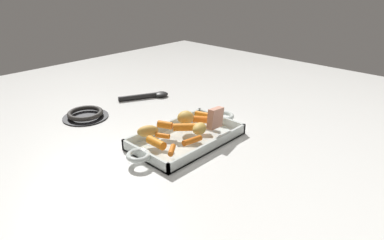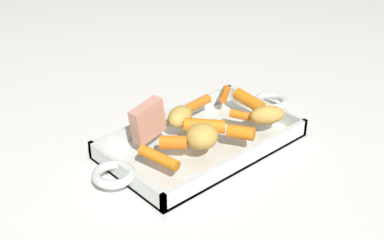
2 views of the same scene
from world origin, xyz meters
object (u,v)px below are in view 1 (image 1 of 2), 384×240
at_px(potato_halved, 148,131).
at_px(baby_carrot_northeast, 200,120).
at_px(potato_golden_small, 199,129).
at_px(baby_carrot_southwest, 156,143).
at_px(baby_carrot_long, 205,115).
at_px(roast_slice_outer, 215,118).
at_px(roasting_dish, 187,138).
at_px(stove_burner_rear, 85,115).
at_px(baby_carrot_center_left, 192,141).
at_px(baby_carrot_short, 172,150).
at_px(baby_carrot_southeast, 163,136).
at_px(potato_near_roast, 186,117).
at_px(baby_carrot_center_right, 184,127).
at_px(baby_carrot_northwest, 165,125).
at_px(serving_spoon, 149,96).

bearing_deg(potato_halved, baby_carrot_northeast, -14.74).
bearing_deg(potato_golden_small, baby_carrot_southwest, 167.14).
bearing_deg(baby_carrot_long, roast_slice_outer, -115.94).
distance_m(baby_carrot_long, potato_golden_small, 0.12).
height_order(roasting_dish, stove_burner_rear, roasting_dish).
height_order(roasting_dish, potato_halved, potato_halved).
bearing_deg(baby_carrot_center_left, baby_carrot_short, 177.75).
distance_m(baby_carrot_southeast, potato_near_roast, 0.12).
distance_m(roast_slice_outer, baby_carrot_northeast, 0.06).
bearing_deg(potato_near_roast, potato_halved, 172.72).
distance_m(roasting_dish, baby_carrot_center_right, 0.03).
relative_size(baby_carrot_northwest, potato_golden_small, 0.80).
xyz_separation_m(roast_slice_outer, baby_carrot_center_left, (-0.12, -0.02, -0.02)).
relative_size(roasting_dish, serving_spoon, 2.17).
relative_size(baby_carrot_center_right, baby_carrot_northwest, 1.55).
height_order(roasting_dish, potato_golden_small, potato_golden_small).
distance_m(potato_golden_small, potato_halved, 0.15).
relative_size(baby_carrot_southeast, baby_carrot_northwest, 0.92).
relative_size(baby_carrot_long, potato_halved, 1.15).
height_order(baby_carrot_southeast, potato_halved, potato_halved).
bearing_deg(baby_carrot_center_right, baby_carrot_northeast, 4.62).
xyz_separation_m(baby_carrot_short, baby_carrot_long, (0.23, 0.09, 0.00)).
xyz_separation_m(baby_carrot_center_right, baby_carrot_northwest, (-0.03, 0.05, -0.00)).
bearing_deg(baby_carrot_long, baby_carrot_northeast, -159.13).
bearing_deg(baby_carrot_short, roast_slice_outer, 5.32).
bearing_deg(roast_slice_outer, serving_spoon, 78.63).
height_order(roast_slice_outer, baby_carrot_short, roast_slice_outer).
bearing_deg(baby_carrot_long, baby_carrot_short, -158.80).
bearing_deg(baby_carrot_long, baby_carrot_southwest, -171.54).
xyz_separation_m(baby_carrot_southeast, baby_carrot_northwest, (0.05, 0.04, 0.00)).
xyz_separation_m(roasting_dish, stove_burner_rear, (-0.11, 0.38, 0.00)).
bearing_deg(baby_carrot_southwest, potato_near_roast, 16.26).
distance_m(potato_near_roast, potato_halved, 0.14).
distance_m(roast_slice_outer, baby_carrot_center_left, 0.13).
xyz_separation_m(baby_carrot_southeast, baby_carrot_short, (-0.04, -0.08, -0.00)).
bearing_deg(baby_carrot_northeast, baby_carrot_southwest, -174.40).
bearing_deg(roast_slice_outer, baby_carrot_center_right, 149.47).
bearing_deg(potato_golden_small, baby_carrot_center_right, 111.63).
xyz_separation_m(baby_carrot_center_left, potato_golden_small, (0.06, 0.03, 0.01)).
xyz_separation_m(roast_slice_outer, baby_carrot_short, (-0.20, -0.02, -0.02)).
height_order(baby_carrot_short, potato_near_roast, potato_near_roast).
xyz_separation_m(baby_carrot_northwest, potato_golden_small, (0.04, -0.10, 0.01)).
height_order(baby_carrot_long, potato_golden_small, potato_golden_small).
bearing_deg(stove_burner_rear, baby_carrot_center_left, -80.73).
bearing_deg(baby_carrot_northwest, potato_halved, -176.62).
bearing_deg(stove_burner_rear, roast_slice_outer, -65.14).
xyz_separation_m(roast_slice_outer, potato_golden_small, (-0.06, 0.00, -0.01)).
distance_m(baby_carrot_northwest, potato_golden_small, 0.11).
height_order(baby_carrot_southeast, potato_near_roast, potato_near_roast).
distance_m(baby_carrot_center_right, potato_near_roast, 0.05).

